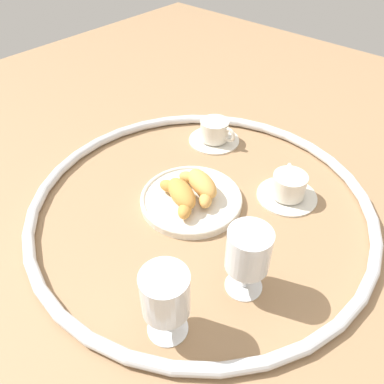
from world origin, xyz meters
The scene contains 9 objects.
ground_plane centered at (0.00, 0.00, 0.00)m, with size 2.20×2.20×0.00m, color #997551.
table_chrome_rim centered at (0.00, 0.00, 0.01)m, with size 0.75×0.75×0.02m, color silver.
pastry_plate centered at (0.03, 0.00, 0.01)m, with size 0.23×0.23×0.02m.
croissant_large centered at (0.02, -0.03, 0.04)m, with size 0.13×0.09×0.04m.
croissant_small centered at (0.04, 0.03, 0.04)m, with size 0.13×0.10×0.04m.
coffee_cup_near centered at (0.15, -0.23, 0.03)m, with size 0.14×0.14×0.06m.
coffee_cup_far centered at (-0.12, -0.16, 0.03)m, with size 0.14×0.14×0.06m.
juice_glass_left centered at (-0.15, 0.25, 0.09)m, with size 0.08×0.08×0.14m.
juice_glass_right centered at (-0.19, 0.10, 0.10)m, with size 0.08×0.08×0.14m.
Camera 1 is at (-0.40, 0.48, 0.60)m, focal length 36.55 mm.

